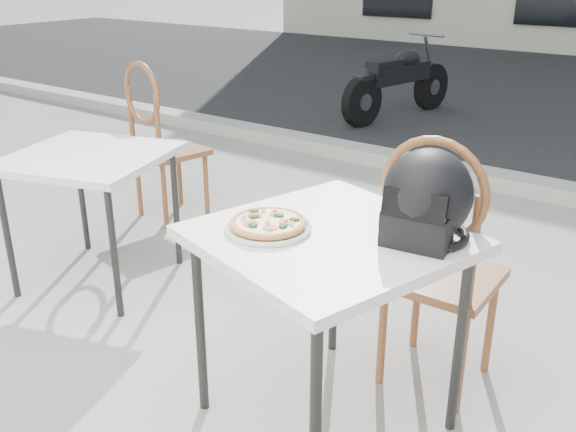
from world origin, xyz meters
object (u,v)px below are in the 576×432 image
Objects in this scene: plate at (268,228)px; pizza at (268,222)px; helmet at (426,200)px; cafe_table_side at (89,166)px; cafe_chair_side at (158,134)px; cafe_table_main at (329,252)px; motorcycle at (399,83)px; cafe_chair_main at (437,253)px.

pizza reaches higher than plate.
cafe_table_side is (-1.93, 0.08, -0.26)m from helmet.
helmet reaches higher than pizza.
cafe_table_side is 0.89× the size of cafe_chair_side.
plate is 1.21× the size of pizza.
plate is at bearing -13.28° from cafe_table_side.
cafe_table_main is at bearing -8.33° from cafe_table_side.
motorcycle is (-2.14, 4.76, -0.33)m from cafe_table_main.
pizza is 1.51m from cafe_table_side.
helmet reaches higher than motorcycle.
helmet is (0.47, 0.26, 0.13)m from plate.
cafe_chair_side is at bearing 147.33° from pizza.
cafe_table_side is at bearing 170.64° from helmet.
cafe_table_side is at bearing 171.67° from cafe_table_main.
cafe_chair_side reaches higher than cafe_table_side.
cafe_table_main is 0.24m from pizza.
helmet is 2.50m from cafe_chair_side.
cafe_table_main is 0.49m from cafe_chair_main.
motorcycle is (-0.49, 4.52, -0.28)m from cafe_table_side.
helmet reaches higher than plate.
cafe_chair_main is at bearing 5.46° from cafe_table_side.
motorcycle reaches higher than cafe_table_main.
cafe_table_side is (-1.46, 0.34, -0.13)m from plate.
cafe_chair_side is (-1.84, 1.18, -0.19)m from plate.
cafe_chair_side reaches higher than plate.
cafe_chair_side is at bearing 147.32° from plate.
pizza is at bearing -151.45° from cafe_table_main.
cafe_chair_main is 0.63× the size of motorcycle.
motorcycle reaches higher than plate.
cafe_chair_main is at bearing 175.19° from cafe_chair_side.
cafe_chair_side reaches higher than pizza.
cafe_table_main is at bearing 28.55° from pizza.
pizza is at bearing 158.67° from cafe_chair_side.
cafe_table_main is at bearing -157.14° from helmet.
plate is 1.15× the size of helmet.
helmet reaches higher than cafe_table_main.
helmet is at bearing -2.43° from cafe_table_side.
pizza reaches higher than cafe_table_main.
cafe_table_side is 0.92m from cafe_chair_side.
cafe_table_side is (-1.88, -0.18, 0.05)m from cafe_chair_main.
helmet is 5.22m from motorcycle.
cafe_chair_main reaches higher than cafe_table_side.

